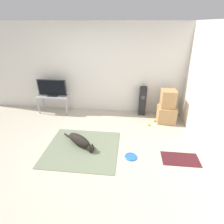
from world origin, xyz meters
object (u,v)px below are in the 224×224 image
(dog, at_px, (80,141))
(cardboard_box_upper, at_px, (168,99))
(cardboard_box_lower, at_px, (166,114))
(tennis_ball_near_speaker, at_px, (154,120))
(tv, at_px, (52,88))
(floor_speaker, at_px, (142,101))
(tennis_ball_by_boxes, at_px, (148,124))
(tv_stand, at_px, (54,98))
(frisbee, at_px, (131,157))

(dog, distance_m, cardboard_box_upper, 2.56)
(cardboard_box_lower, xyz_separation_m, tennis_ball_near_speaker, (-0.30, -0.06, -0.19))
(tv, bearing_deg, tennis_ball_near_speaker, -5.94)
(cardboard_box_lower, distance_m, floor_speaker, 0.78)
(tennis_ball_by_boxes, bearing_deg, dog, -146.82)
(cardboard_box_lower, xyz_separation_m, tv_stand, (-3.34, 0.25, 0.23))
(frisbee, relative_size, tv, 0.29)
(frisbee, xyz_separation_m, cardboard_box_upper, (0.95, 1.64, 0.67))
(frisbee, height_order, tennis_ball_near_speaker, tennis_ball_near_speaker)
(frisbee, relative_size, tennis_ball_by_boxes, 3.78)
(frisbee, distance_m, cardboard_box_lower, 1.89)
(frisbee, xyz_separation_m, tv, (-2.38, 1.87, 0.76))
(tennis_ball_by_boxes, bearing_deg, frisbee, -109.37)
(dog, xyz_separation_m, tv, (-1.24, 1.61, 0.64))
(cardboard_box_lower, relative_size, tv, 0.56)
(tv, height_order, tennis_ball_by_boxes, tv)
(dog, relative_size, tennis_ball_by_boxes, 13.00)
(frisbee, xyz_separation_m, floor_speaker, (0.30, 1.99, 0.42))
(tv_stand, bearing_deg, cardboard_box_upper, -4.05)
(dog, bearing_deg, floor_speaker, 50.06)
(cardboard_box_lower, bearing_deg, cardboard_box_upper, 110.17)
(frisbee, bearing_deg, tv, 141.83)
(floor_speaker, bearing_deg, tv, -177.54)
(cardboard_box_lower, height_order, tv, tv)
(tv, distance_m, tennis_ball_by_boxes, 2.99)
(frisbee, height_order, cardboard_box_lower, cardboard_box_lower)
(floor_speaker, distance_m, tv_stand, 2.69)
(tennis_ball_by_boxes, distance_m, tennis_ball_near_speaker, 0.31)
(floor_speaker, xyz_separation_m, tennis_ball_by_boxes, (0.16, -0.67, -0.40))
(frisbee, xyz_separation_m, cardboard_box_lower, (0.95, 1.62, 0.21))
(cardboard_box_lower, relative_size, tv_stand, 0.51)
(cardboard_box_lower, distance_m, tennis_ball_near_speaker, 0.36)
(floor_speaker, distance_m, tv, 2.71)
(tv, bearing_deg, cardboard_box_upper, -4.10)
(frisbee, relative_size, cardboard_box_upper, 0.53)
(dog, distance_m, tennis_ball_by_boxes, 1.92)
(cardboard_box_lower, bearing_deg, dog, -147.07)
(dog, relative_size, tv_stand, 0.91)
(tennis_ball_near_speaker, bearing_deg, dog, -144.16)
(tv_stand, height_order, tv, tv)
(cardboard_box_lower, height_order, tv_stand, tv_stand)
(tv, bearing_deg, tennis_ball_by_boxes, -11.12)
(cardboard_box_lower, distance_m, tennis_ball_by_boxes, 0.61)
(dog, height_order, tennis_ball_by_boxes, dog)
(floor_speaker, xyz_separation_m, tv_stand, (-2.69, -0.12, 0.02))
(frisbee, xyz_separation_m, tv_stand, (-2.38, 1.87, 0.44))
(floor_speaker, bearing_deg, tv_stand, -177.48)
(tv_stand, bearing_deg, dog, -52.24)
(dog, relative_size, frisbee, 3.44)
(frisbee, bearing_deg, tennis_ball_by_boxes, 70.63)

